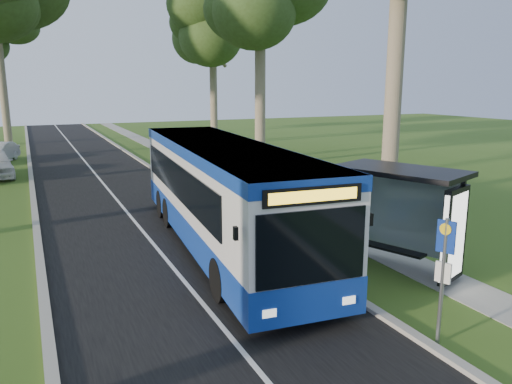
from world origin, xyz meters
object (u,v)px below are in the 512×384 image
bus (222,195)px  bus_shelter (416,202)px  bus_stop_sign (444,267)px  litter_bin (288,226)px

bus → bus_shelter: bus is taller
bus_shelter → bus: bearing=108.8°
bus → bus_shelter: bearing=-44.8°
bus_stop_sign → litter_bin: 7.40m
bus_stop_sign → bus_shelter: bearing=34.9°
bus_stop_sign → bus_shelter: 3.74m
litter_bin → bus_stop_sign: bearing=-93.5°
bus_shelter → litter_bin: bearing=89.3°
bus_stop_sign → litter_bin: bus_stop_sign is taller
bus_shelter → litter_bin: size_ratio=3.62×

